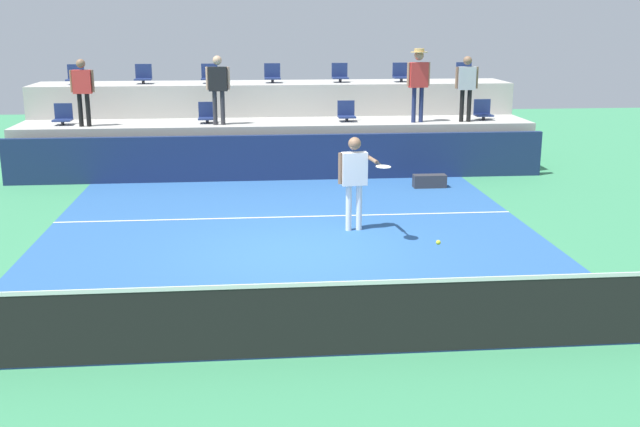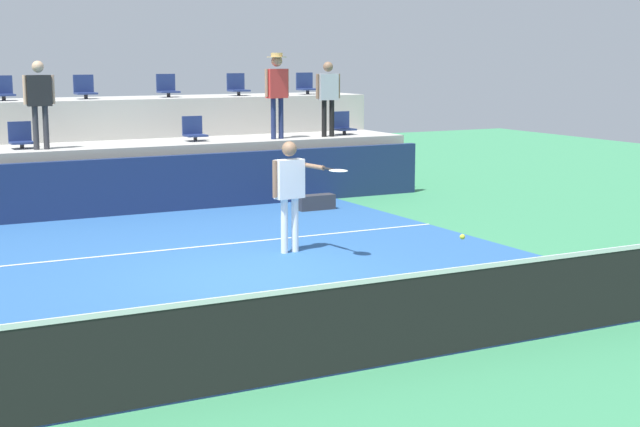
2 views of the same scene
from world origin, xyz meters
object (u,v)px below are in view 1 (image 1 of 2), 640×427
Objects in this scene: stadium_chair_upper_right at (401,74)px; tennis_player at (355,174)px; stadium_chair_lower_far_right at (483,111)px; stadium_chair_upper_mid_left at (209,75)px; spectator_in_grey at (218,83)px; tennis_ball at (438,242)px; stadium_chair_upper_left at (143,76)px; stadium_chair_upper_center at (272,75)px; stadium_chair_lower_far_left at (63,116)px; stadium_chair_upper_far_left at (76,76)px; stadium_chair_upper_far_right at (464,73)px; stadium_chair_lower_right at (346,113)px; equipment_bag at (430,181)px; stadium_chair_lower_left at (207,114)px; stadium_chair_upper_mid_right at (340,74)px; spectator_with_hat at (418,77)px; spectator_in_white at (467,83)px; spectator_leaning_on_rail at (82,86)px.

stadium_chair_upper_right reaches higher than tennis_player.
stadium_chair_lower_far_right is 1.00× the size of stadium_chair_upper_mid_left.
spectator_in_grey reaches higher than tennis_player.
tennis_ball is (-1.67, -11.23, -1.52)m from stadium_chair_upper_right.
tennis_ball is at bearing -98.46° from stadium_chair_upper_right.
stadium_chair_upper_left is 3.49m from stadium_chair_upper_center.
stadium_chair_upper_far_left reaches higher than stadium_chair_lower_far_left.
stadium_chair_upper_mid_left is 1.00× the size of stadium_chair_upper_far_right.
spectator_in_grey reaches higher than stadium_chair_lower_far_right.
stadium_chair_lower_right is 7.38m from stadium_chair_upper_far_left.
tennis_player is at bearing -125.26° from stadium_chair_lower_far_right.
stadium_chair_upper_far_left is at bearing 150.60° from spectator_in_grey.
stadium_chair_upper_left is (-5.31, 1.80, 0.85)m from stadium_chair_lower_right.
spectator_in_grey is at bearing -29.40° from stadium_chair_upper_far_left.
equipment_bag is (6.96, -4.21, -2.16)m from stadium_chair_upper_left.
stadium_chair_lower_right is at bearing -14.21° from stadium_chair_upper_far_left.
stadium_chair_lower_left is 10.12m from tennis_ball.
spectator_with_hat is at bearing -51.74° from stadium_chair_upper_mid_right.
stadium_chair_lower_right is at bearing -18.71° from stadium_chair_upper_left.
stadium_chair_upper_mid_right reaches higher than tennis_player.
spectator_in_white is (1.25, -2.18, -0.08)m from stadium_chair_upper_right.
stadium_chair_upper_mid_right reaches higher than stadium_chair_lower_right.
stadium_chair_upper_far_left is at bearing 180.00° from stadium_chair_upper_left.
stadium_chair_upper_mid_left is 5.30m from stadium_chair_upper_right.
spectator_in_white reaches higher than stadium_chair_upper_far_right.
stadium_chair_lower_right is at bearing 90.52° from tennis_ball.
stadium_chair_upper_right is (8.85, 1.80, 0.85)m from stadium_chair_lower_far_left.
tennis_ball is at bearing -89.48° from stadium_chair_lower_right.
spectator_in_grey is (3.86, -0.38, 0.80)m from stadium_chair_lower_far_left.
equipment_bag is (4.88, -2.02, -2.12)m from spectator_in_grey.
spectator_with_hat is (4.99, -0.00, 0.13)m from spectator_in_grey.
stadium_chair_upper_far_right is at bearing 26.77° from stadium_chair_lower_right.
stadium_chair_lower_far_right is (7.13, 0.00, 0.00)m from stadium_chair_lower_left.
stadium_chair_lower_right is at bearing 172.72° from spectator_in_white.
stadium_chair_upper_mid_left is at bearing 107.90° from tennis_ball.
stadium_chair_lower_far_right is 10.11m from spectator_leaning_on_rail.
spectator_leaning_on_rail is (-1.17, -2.18, -0.10)m from stadium_chair_upper_left.
stadium_chair_upper_center is 1.00× the size of stadium_chair_upper_mid_right.
spectator_in_grey reaches higher than stadium_chair_upper_mid_left.
spectator_in_grey reaches higher than spectator_leaning_on_rail.
stadium_chair_upper_far_left is 0.31× the size of spectator_in_grey.
stadium_chair_upper_far_left and stadium_chair_upper_left have the same top height.
tennis_player is 2.29× the size of equipment_bag.
equipment_bag is at bearing -31.14° from stadium_chair_upper_left.
spectator_in_white is (6.55, -0.38, 0.77)m from stadium_chair_lower_left.
stadium_chair_lower_right is (3.54, 0.00, 0.00)m from stadium_chair_lower_left.
tennis_ball is at bearing -72.10° from stadium_chair_upper_mid_left.
stadium_chair_upper_far_left is at bearing 130.17° from tennis_player.
stadium_chair_upper_center is at bearing 180.00° from stadium_chair_upper_right.
stadium_chair_upper_right is at bearing 45.73° from stadium_chair_lower_right.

